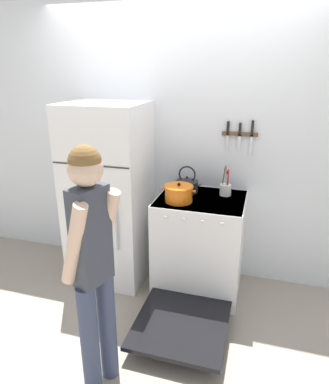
{
  "coord_description": "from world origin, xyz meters",
  "views": [
    {
      "loc": [
        0.77,
        -3.05,
        1.96
      ],
      "look_at": [
        0.01,
        -0.47,
        0.98
      ],
      "focal_mm": 32.0,
      "sensor_mm": 36.0,
      "label": 1
    }
  ],
  "objects_px": {
    "tea_kettle": "(187,184)",
    "person": "(93,262)",
    "dutch_oven_pot": "(179,193)",
    "utensil_jar": "(225,189)",
    "refrigerator": "(109,195)",
    "stove_range": "(199,247)"
  },
  "relations": [
    {
      "from": "tea_kettle",
      "to": "person",
      "type": "xyz_separation_m",
      "value": [
        -0.25,
        -1.34,
        -0.06
      ]
    },
    {
      "from": "dutch_oven_pot",
      "to": "person",
      "type": "bearing_deg",
      "value": -102.28
    },
    {
      "from": "utensil_jar",
      "to": "tea_kettle",
      "type": "bearing_deg",
      "value": -179.17
    },
    {
      "from": "refrigerator",
      "to": "utensil_jar",
      "type": "bearing_deg",
      "value": 7.11
    },
    {
      "from": "refrigerator",
      "to": "person",
      "type": "relative_size",
      "value": 1.06
    },
    {
      "from": "refrigerator",
      "to": "stove_range",
      "type": "distance_m",
      "value": 0.96
    },
    {
      "from": "utensil_jar",
      "to": "dutch_oven_pot",
      "type": "bearing_deg",
      "value": -144.12
    },
    {
      "from": "refrigerator",
      "to": "utensil_jar",
      "type": "distance_m",
      "value": 1.08
    },
    {
      "from": "refrigerator",
      "to": "person",
      "type": "height_order",
      "value": "refrigerator"
    },
    {
      "from": "stove_range",
      "to": "utensil_jar",
      "type": "xyz_separation_m",
      "value": [
        0.19,
        0.17,
        0.51
      ]
    },
    {
      "from": "person",
      "to": "tea_kettle",
      "type": "bearing_deg",
      "value": 7.97
    },
    {
      "from": "refrigerator",
      "to": "dutch_oven_pot",
      "type": "xyz_separation_m",
      "value": [
        0.7,
        -0.13,
        0.13
      ]
    },
    {
      "from": "refrigerator",
      "to": "person",
      "type": "bearing_deg",
      "value": -68.83
    },
    {
      "from": "refrigerator",
      "to": "dutch_oven_pot",
      "type": "distance_m",
      "value": 0.73
    },
    {
      "from": "stove_range",
      "to": "tea_kettle",
      "type": "bearing_deg",
      "value": 133.37
    },
    {
      "from": "refrigerator",
      "to": "utensil_jar",
      "type": "relative_size",
      "value": 6.09
    },
    {
      "from": "refrigerator",
      "to": "person",
      "type": "xyz_separation_m",
      "value": [
        0.47,
        -1.21,
        0.07
      ]
    },
    {
      "from": "dutch_oven_pot",
      "to": "tea_kettle",
      "type": "xyz_separation_m",
      "value": [
        0.01,
        0.25,
        -0.0
      ]
    },
    {
      "from": "tea_kettle",
      "to": "person",
      "type": "height_order",
      "value": "person"
    },
    {
      "from": "refrigerator",
      "to": "tea_kettle",
      "type": "bearing_deg",
      "value": 10.07
    },
    {
      "from": "stove_range",
      "to": "utensil_jar",
      "type": "bearing_deg",
      "value": 42.07
    },
    {
      "from": "utensil_jar",
      "to": "person",
      "type": "distance_m",
      "value": 1.47
    }
  ]
}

